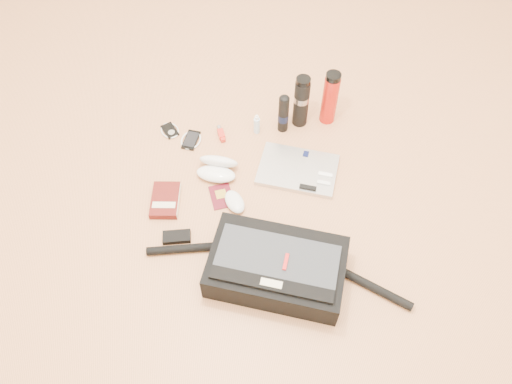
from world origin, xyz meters
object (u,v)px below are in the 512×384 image
messenger_bag (276,267)px  thermos_red (330,98)px  book (166,200)px  laptop (298,170)px  thermos_black (301,101)px

messenger_bag → thermos_red: bearing=85.2°
messenger_bag → thermos_red: thermos_red is taller
book → thermos_red: (0.79, 0.36, 0.12)m
laptop → thermos_black: thermos_black is taller
book → thermos_red: 0.88m
thermos_black → laptop: bearing=-103.3°
thermos_black → thermos_red: 0.13m
laptop → thermos_black: size_ratio=1.49×
thermos_red → messenger_bag: bearing=-117.1°
messenger_bag → book: 0.57m
book → thermos_black: size_ratio=0.71×
laptop → book: bearing=-150.2°
messenger_bag → thermos_red: size_ratio=3.47×
thermos_red → book: bearing=-155.3°
laptop → thermos_red: thermos_red is taller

